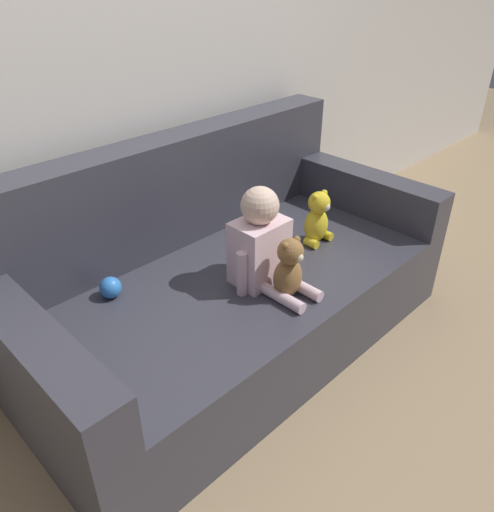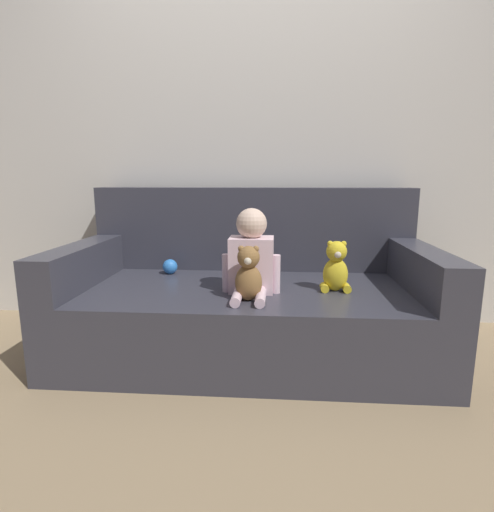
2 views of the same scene
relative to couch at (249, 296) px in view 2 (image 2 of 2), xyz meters
The scene contains 7 objects.
ground_plane 0.30m from the couch, 90.00° to the right, with size 12.00×12.00×0.00m, color #9E8460.
wall_back 1.13m from the couch, 90.00° to the left, with size 8.00×0.05×2.60m.
couch is the anchor object (origin of this frame).
person_baby 0.34m from the couch, 82.76° to the right, with size 0.29×0.37×0.43m.
teddy_bear_brown 0.42m from the couch, 86.26° to the right, with size 0.13×0.12×0.27m.
plush_toy_side 0.53m from the couch, 19.53° to the right, with size 0.15×0.12×0.26m.
toy_ball 0.53m from the couch, 164.06° to the left, with size 0.09×0.09×0.09m.
Camera 2 is at (0.15, -2.10, 0.96)m, focal length 28.00 mm.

